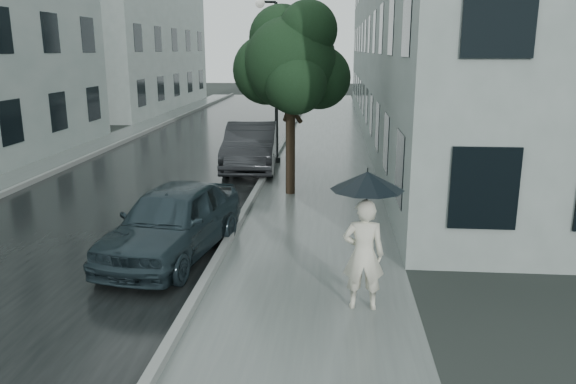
# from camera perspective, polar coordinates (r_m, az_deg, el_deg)

# --- Properties ---
(ground) EXTENTS (120.00, 120.00, 0.00)m
(ground) POSITION_cam_1_polar(r_m,az_deg,el_deg) (9.37, 0.48, -10.97)
(ground) COLOR black
(ground) RESTS_ON ground
(sidewalk) EXTENTS (3.50, 60.00, 0.01)m
(sidewalk) POSITION_cam_1_polar(r_m,az_deg,el_deg) (20.84, 3.66, 3.24)
(sidewalk) COLOR slate
(sidewalk) RESTS_ON ground
(kerb_near) EXTENTS (0.15, 60.00, 0.15)m
(kerb_near) POSITION_cam_1_polar(r_m,az_deg,el_deg) (20.94, -1.34, 3.51)
(kerb_near) COLOR slate
(kerb_near) RESTS_ON ground
(asphalt_road) EXTENTS (6.85, 60.00, 0.00)m
(asphalt_road) POSITION_cam_1_polar(r_m,az_deg,el_deg) (21.60, -10.63, 3.41)
(asphalt_road) COLOR black
(asphalt_road) RESTS_ON ground
(kerb_far) EXTENTS (0.15, 60.00, 0.15)m
(kerb_far) POSITION_cam_1_polar(r_m,az_deg,el_deg) (22.76, -19.18, 3.60)
(kerb_far) COLOR slate
(kerb_far) RESTS_ON ground
(sidewalk_far) EXTENTS (1.70, 60.00, 0.01)m
(sidewalk_far) POSITION_cam_1_polar(r_m,az_deg,el_deg) (23.17, -21.26, 3.41)
(sidewalk_far) COLOR #4C5451
(sidewalk_far) RESTS_ON ground
(building_near) EXTENTS (7.02, 36.00, 9.00)m
(building_near) POSITION_cam_1_polar(r_m,az_deg,el_deg) (28.37, 15.14, 14.86)
(building_near) COLOR #8C9996
(building_near) RESTS_ON ground
(building_far_b) EXTENTS (7.02, 18.00, 8.00)m
(building_far_b) POSITION_cam_1_polar(r_m,az_deg,el_deg) (41.06, -16.22, 13.78)
(building_far_b) COLOR #8C9996
(building_far_b) RESTS_ON ground
(pedestrian) EXTENTS (0.65, 0.43, 1.78)m
(pedestrian) POSITION_cam_1_polar(r_m,az_deg,el_deg) (8.86, 7.67, -6.32)
(pedestrian) COLOR beige
(pedestrian) RESTS_ON sidewalk
(umbrella) EXTENTS (1.37, 1.37, 1.33)m
(umbrella) POSITION_cam_1_polar(r_m,az_deg,el_deg) (8.51, 8.06, 1.14)
(umbrella) COLOR black
(umbrella) RESTS_ON ground
(street_tree) EXTENTS (3.28, 2.98, 5.26)m
(street_tree) POSITION_cam_1_polar(r_m,az_deg,el_deg) (15.62, 0.28, 13.05)
(street_tree) COLOR #332619
(street_tree) RESTS_ON ground
(lamp_post) EXTENTS (0.82, 0.48, 5.65)m
(lamp_post) POSITION_cam_1_polar(r_m,az_deg,el_deg) (19.98, -1.61, 12.07)
(lamp_post) COLOR black
(lamp_post) RESTS_ON ground
(car_near) EXTENTS (2.34, 4.42, 1.43)m
(car_near) POSITION_cam_1_polar(r_m,az_deg,el_deg) (11.30, -11.63, -2.86)
(car_near) COLOR #1C2A30
(car_near) RESTS_ON ground
(car_far) EXTENTS (1.94, 4.86, 1.57)m
(car_far) POSITION_cam_1_polar(r_m,az_deg,el_deg) (19.28, -3.73, 4.71)
(car_far) COLOR black
(car_far) RESTS_ON ground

